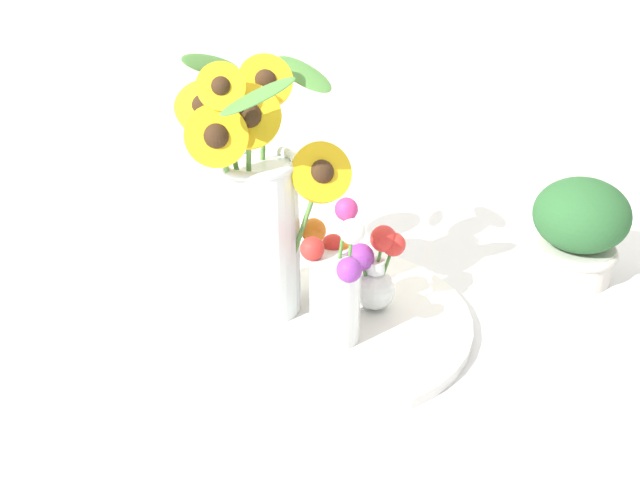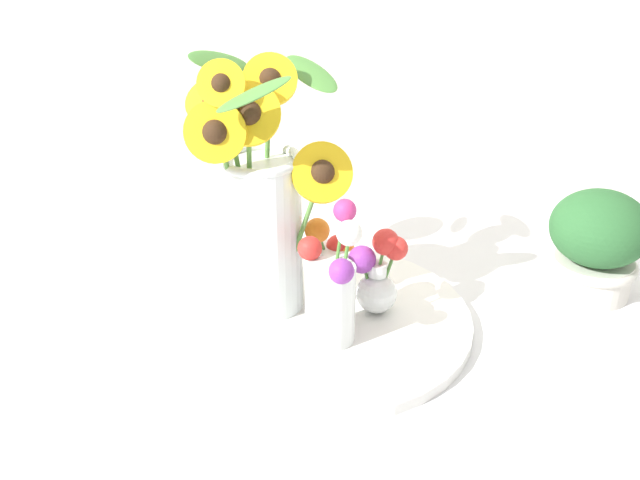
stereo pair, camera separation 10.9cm
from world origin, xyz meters
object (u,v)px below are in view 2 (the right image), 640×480
(serving_tray, at_px, (320,320))
(vase_bulb_right, at_px, (377,275))
(vase_small_back, at_px, (334,262))
(vase_small_center, at_px, (332,289))
(mason_jar_sunflowers, at_px, (261,210))
(potted_plant, at_px, (597,242))

(serving_tray, distance_m, vase_bulb_right, 0.11)
(vase_small_back, bearing_deg, serving_tray, -110.93)
(vase_bulb_right, bearing_deg, vase_small_center, -136.17)
(mason_jar_sunflowers, distance_m, vase_small_back, 0.15)
(serving_tray, relative_size, vase_small_back, 3.31)
(mason_jar_sunflowers, height_order, vase_small_back, mason_jar_sunflowers)
(serving_tray, xyz_separation_m, vase_small_back, (0.02, 0.06, 0.07))
(vase_small_center, height_order, vase_bulb_right, vase_small_center)
(mason_jar_sunflowers, distance_m, vase_small_center, 0.16)
(serving_tray, relative_size, potted_plant, 2.60)
(vase_bulb_right, distance_m, vase_small_back, 0.08)
(vase_bulb_right, bearing_deg, potted_plant, 11.49)
(vase_small_back, distance_m, potted_plant, 0.43)
(vase_bulb_right, height_order, vase_small_back, same)
(vase_bulb_right, height_order, potted_plant, potted_plant)
(vase_bulb_right, xyz_separation_m, vase_small_back, (-0.06, 0.05, -0.00))
(vase_small_back, xyz_separation_m, potted_plant, (0.43, 0.02, 0.02))
(serving_tray, bearing_deg, mason_jar_sunflowers, 155.71)
(vase_small_back, bearing_deg, vase_small_center, -94.26)
(serving_tray, distance_m, vase_small_center, 0.11)
(mason_jar_sunflowers, bearing_deg, serving_tray, -24.29)
(serving_tray, distance_m, mason_jar_sunflowers, 0.20)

